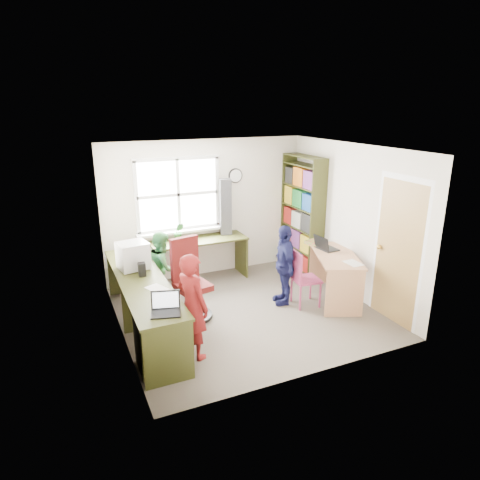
{
  "coord_description": "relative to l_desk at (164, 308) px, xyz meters",
  "views": [
    {
      "loc": [
        -2.44,
        -5.21,
        2.97
      ],
      "look_at": [
        0.0,
        0.25,
        1.05
      ],
      "focal_mm": 32.0,
      "sensor_mm": 36.0,
      "label": 1
    }
  ],
  "objects": [
    {
      "name": "room",
      "position": [
        1.32,
        0.38,
        0.76
      ],
      "size": [
        3.64,
        3.44,
        2.44
      ],
      "color": "#4C443B",
      "rests_on": "ground"
    },
    {
      "name": "l_desk",
      "position": [
        0.0,
        0.0,
        0.0
      ],
      "size": [
        2.38,
        2.95,
        0.75
      ],
      "color": "#383C18",
      "rests_on": "ground"
    },
    {
      "name": "right_desk",
      "position": [
        2.76,
        0.14,
        0.08
      ],
      "size": [
        1.04,
        1.41,
        0.74
      ],
      "rotation": [
        0.0,
        0.0,
        -0.39
      ],
      "color": "tan",
      "rests_on": "ground"
    },
    {
      "name": "bookshelf",
      "position": [
        2.96,
        1.47,
        0.55
      ],
      "size": [
        0.3,
        1.02,
        2.1
      ],
      "color": "#383C18",
      "rests_on": "ground"
    },
    {
      "name": "swivel_chair",
      "position": [
        0.51,
        0.52,
        0.04
      ],
      "size": [
        0.64,
        0.64,
        1.16
      ],
      "rotation": [
        0.0,
        0.0,
        0.2
      ],
      "color": "black",
      "rests_on": "ground"
    },
    {
      "name": "wooden_chair",
      "position": [
        2.16,
        0.14,
        0.02
      ],
      "size": [
        0.42,
        0.42,
        0.88
      ],
      "rotation": [
        0.0,
        0.0,
        -0.13
      ],
      "color": "#B33B69",
      "rests_on": "ground"
    },
    {
      "name": "crt_monitor",
      "position": [
        -0.21,
        0.78,
        0.49
      ],
      "size": [
        0.44,
        0.41,
        0.39
      ],
      "rotation": [
        0.0,
        0.0,
        0.15
      ],
      "color": "silver",
      "rests_on": "l_desk"
    },
    {
      "name": "laptop_left",
      "position": [
        -0.14,
        -0.67,
        0.35
      ],
      "size": [
        0.39,
        0.35,
        0.22
      ],
      "rotation": [
        0.0,
        0.0,
        -0.28
      ],
      "color": "black",
      "rests_on": "l_desk"
    },
    {
      "name": "laptop_right",
      "position": [
        2.73,
        0.41,
        0.34
      ],
      "size": [
        0.31,
        0.37,
        0.24
      ],
      "rotation": [
        0.0,
        0.0,
        1.66
      ],
      "color": "black",
      "rests_on": "right_desk"
    },
    {
      "name": "speaker_a",
      "position": [
        -0.16,
        0.48,
        0.39
      ],
      "size": [
        0.1,
        0.1,
        0.19
      ],
      "rotation": [
        0.0,
        0.0,
        -0.04
      ],
      "color": "black",
      "rests_on": "l_desk"
    },
    {
      "name": "speaker_b",
      "position": [
        -0.18,
        1.06,
        0.39
      ],
      "size": [
        0.1,
        0.1,
        0.19
      ],
      "rotation": [
        0.0,
        0.0,
        -0.11
      ],
      "color": "black",
      "rests_on": "l_desk"
    },
    {
      "name": "cd_tower",
      "position": [
        1.6,
        1.82,
        0.78
      ],
      "size": [
        0.23,
        0.21,
        0.98
      ],
      "rotation": [
        0.0,
        0.0,
        -0.22
      ],
      "color": "black",
      "rests_on": "l_desk"
    },
    {
      "name": "game_box",
      "position": [
        2.76,
        0.7,
        0.31
      ],
      "size": [
        0.33,
        0.33,
        0.05
      ],
      "rotation": [
        0.0,
        0.0,
        0.25
      ],
      "color": "red",
      "rests_on": "right_desk"
    },
    {
      "name": "paper_a",
      "position": [
        -0.08,
        -0.01,
        0.3
      ],
      "size": [
        0.29,
        0.33,
        0.0
      ],
      "rotation": [
        0.0,
        0.0,
        0.41
      ],
      "color": "silver",
      "rests_on": "l_desk"
    },
    {
      "name": "paper_b",
      "position": [
        2.76,
        -0.27,
        0.29
      ],
      "size": [
        0.2,
        0.29,
        0.0
      ],
      "rotation": [
        0.0,
        0.0,
        0.02
      ],
      "color": "silver",
      "rests_on": "right_desk"
    },
    {
      "name": "potted_plant",
      "position": [
        0.73,
        1.77,
        0.45
      ],
      "size": [
        0.21,
        0.19,
        0.31
      ],
      "primitive_type": "imported",
      "rotation": [
        0.0,
        0.0,
        -0.34
      ],
      "color": "#28662D",
      "rests_on": "l_desk"
    },
    {
      "name": "person_red",
      "position": [
        0.23,
        -0.49,
        0.21
      ],
      "size": [
        0.49,
        0.57,
        1.33
      ],
      "primitive_type": "imported",
      "rotation": [
        0.0,
        0.0,
        1.99
      ],
      "color": "maroon",
      "rests_on": "ground"
    },
    {
      "name": "person_green",
      "position": [
        0.28,
        1.13,
        0.11
      ],
      "size": [
        0.58,
        0.66,
        1.14
      ],
      "primitive_type": "imported",
      "rotation": [
        0.0,
        0.0,
        1.27
      ],
      "color": "#33803A",
      "rests_on": "ground"
    },
    {
      "name": "person_navy",
      "position": [
        1.96,
        0.35,
        0.17
      ],
      "size": [
        0.46,
        0.78,
        1.25
      ],
      "primitive_type": "imported",
      "rotation": [
        0.0,
        0.0,
        -1.8
      ],
      "color": "#141641",
      "rests_on": "ground"
    }
  ]
}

